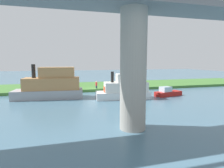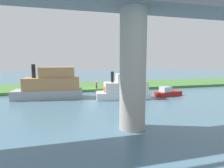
{
  "view_description": "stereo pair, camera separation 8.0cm",
  "coord_description": "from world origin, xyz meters",
  "px_view_note": "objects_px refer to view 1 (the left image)",
  "views": [
    {
      "loc": [
        6.02,
        33.34,
        5.65
      ],
      "look_at": [
        -1.83,
        5.0,
        2.0
      ],
      "focal_mm": 30.05,
      "sensor_mm": 36.0,
      "label": 1
    },
    {
      "loc": [
        5.95,
        33.36,
        5.65
      ],
      "look_at": [
        -1.83,
        5.0,
        2.0
      ],
      "focal_mm": 30.05,
      "sensor_mm": 36.0,
      "label": 2
    }
  ],
  "objects_px": {
    "pontoon_yellow": "(51,86)",
    "riverboat_paddlewheel": "(168,93)",
    "bridge_pylon": "(133,70)",
    "mooring_post": "(127,85)",
    "motorboat_red": "(125,89)",
    "skiff_small": "(122,89)",
    "person_on_bank": "(96,85)"
  },
  "relations": [
    {
      "from": "motorboat_red",
      "to": "riverboat_paddlewheel",
      "type": "distance_m",
      "value": 7.51
    },
    {
      "from": "pontoon_yellow",
      "to": "skiff_small",
      "type": "relative_size",
      "value": 2.2
    },
    {
      "from": "bridge_pylon",
      "to": "skiff_small",
      "type": "xyz_separation_m",
      "value": [
        -4.98,
        -17.55,
        -4.35
      ]
    },
    {
      "from": "riverboat_paddlewheel",
      "to": "pontoon_yellow",
      "type": "bearing_deg",
      "value": -9.42
    },
    {
      "from": "person_on_bank",
      "to": "mooring_post",
      "type": "bearing_deg",
      "value": 178.49
    },
    {
      "from": "mooring_post",
      "to": "riverboat_paddlewheel",
      "type": "xyz_separation_m",
      "value": [
        -4.14,
        7.63,
        -0.37
      ]
    },
    {
      "from": "mooring_post",
      "to": "pontoon_yellow",
      "type": "relative_size",
      "value": 0.08
    },
    {
      "from": "pontoon_yellow",
      "to": "skiff_small",
      "type": "height_order",
      "value": "pontoon_yellow"
    },
    {
      "from": "mooring_post",
      "to": "motorboat_red",
      "type": "xyz_separation_m",
      "value": [
        3.3,
        7.86,
        0.6
      ]
    },
    {
      "from": "bridge_pylon",
      "to": "mooring_post",
      "type": "height_order",
      "value": "bridge_pylon"
    },
    {
      "from": "mooring_post",
      "to": "riverboat_paddlewheel",
      "type": "height_order",
      "value": "riverboat_paddlewheel"
    },
    {
      "from": "motorboat_red",
      "to": "skiff_small",
      "type": "distance_m",
      "value": 5.76
    },
    {
      "from": "motorboat_red",
      "to": "skiff_small",
      "type": "bearing_deg",
      "value": -104.74
    },
    {
      "from": "bridge_pylon",
      "to": "skiff_small",
      "type": "bearing_deg",
      "value": -105.83
    },
    {
      "from": "bridge_pylon",
      "to": "person_on_bank",
      "type": "relative_size",
      "value": 7.02
    },
    {
      "from": "riverboat_paddlewheel",
      "to": "mooring_post",
      "type": "bearing_deg",
      "value": -61.52
    },
    {
      "from": "bridge_pylon",
      "to": "person_on_bank",
      "type": "distance_m",
      "value": 20.42
    },
    {
      "from": "bridge_pylon",
      "to": "riverboat_paddlewheel",
      "type": "height_order",
      "value": "bridge_pylon"
    },
    {
      "from": "pontoon_yellow",
      "to": "motorboat_red",
      "type": "height_order",
      "value": "pontoon_yellow"
    },
    {
      "from": "riverboat_paddlewheel",
      "to": "motorboat_red",
      "type": "bearing_deg",
      "value": 1.71
    },
    {
      "from": "mooring_post",
      "to": "skiff_small",
      "type": "xyz_separation_m",
      "value": [
        1.85,
        2.36,
        -0.38
      ]
    },
    {
      "from": "pontoon_yellow",
      "to": "riverboat_paddlewheel",
      "type": "height_order",
      "value": "pontoon_yellow"
    },
    {
      "from": "pontoon_yellow",
      "to": "riverboat_paddlewheel",
      "type": "xyz_separation_m",
      "value": [
        -18.11,
        3.0,
        -1.37
      ]
    },
    {
      "from": "bridge_pylon",
      "to": "pontoon_yellow",
      "type": "bearing_deg",
      "value": -64.97
    },
    {
      "from": "motorboat_red",
      "to": "person_on_bank",
      "type": "bearing_deg",
      "value": -70.8
    },
    {
      "from": "mooring_post",
      "to": "bridge_pylon",
      "type": "bearing_deg",
      "value": 71.07
    },
    {
      "from": "pontoon_yellow",
      "to": "riverboat_paddlewheel",
      "type": "bearing_deg",
      "value": 170.58
    },
    {
      "from": "pontoon_yellow",
      "to": "skiff_small",
      "type": "xyz_separation_m",
      "value": [
        -12.12,
        -2.27,
        -1.38
      ]
    },
    {
      "from": "riverboat_paddlewheel",
      "to": "skiff_small",
      "type": "xyz_separation_m",
      "value": [
        5.99,
        -5.27,
        -0.02
      ]
    },
    {
      "from": "bridge_pylon",
      "to": "motorboat_red",
      "type": "xyz_separation_m",
      "value": [
        -3.53,
        -12.06,
        -3.37
      ]
    },
    {
      "from": "mooring_post",
      "to": "motorboat_red",
      "type": "relative_size",
      "value": 0.1
    },
    {
      "from": "riverboat_paddlewheel",
      "to": "skiff_small",
      "type": "height_order",
      "value": "riverboat_paddlewheel"
    }
  ]
}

